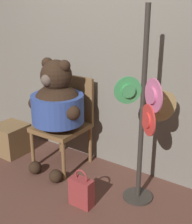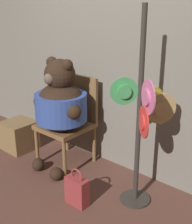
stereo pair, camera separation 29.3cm
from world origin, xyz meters
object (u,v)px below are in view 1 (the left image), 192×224
at_px(chair, 66,119).
at_px(teddy_bear, 57,105).
at_px(handbag_on_ground, 81,192).
at_px(hat_display_rack, 146,117).

distance_m(chair, teddy_bear, 0.28).
relative_size(chair, teddy_bear, 0.80).
bearing_deg(teddy_bear, handbag_on_ground, -32.77).
bearing_deg(handbag_on_ground, teddy_bear, 147.23).
height_order(chair, hat_display_rack, hat_display_rack).
height_order(teddy_bear, hat_display_rack, hat_display_rack).
xyz_separation_m(teddy_bear, hat_display_rack, (0.99, 0.02, 0.08)).
relative_size(teddy_bear, hat_display_rack, 0.70).
distance_m(hat_display_rack, handbag_on_ground, 0.88).
height_order(chair, teddy_bear, teddy_bear).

